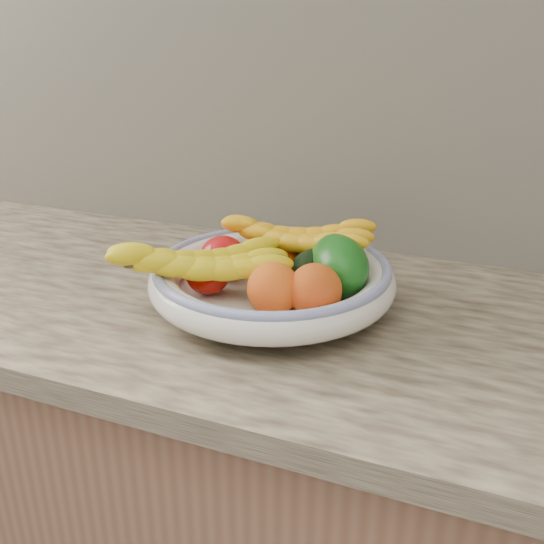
{
  "coord_description": "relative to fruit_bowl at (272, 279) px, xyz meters",
  "views": [
    {
      "loc": [
        0.33,
        0.84,
        1.32
      ],
      "look_at": [
        0.0,
        1.66,
        0.96
      ],
      "focal_mm": 40.0,
      "sensor_mm": 36.0,
      "label": 1
    }
  ],
  "objects": [
    {
      "name": "kitchen_counter",
      "position": [
        0.0,
        0.03,
        -0.48
      ],
      "size": [
        2.44,
        0.66,
        1.4
      ],
      "color": "brown",
      "rests_on": "ground"
    },
    {
      "name": "fruit_bowl",
      "position": [
        0.0,
        0.0,
        0.0
      ],
      "size": [
        0.39,
        0.39,
        0.08
      ],
      "color": "white",
      "rests_on": "kitchen_counter"
    },
    {
      "name": "clementine_back_left",
      "position": [
        -0.05,
        0.11,
        0.01
      ],
      "size": [
        0.07,
        0.07,
        0.05
      ],
      "primitive_type": "ellipsoid",
      "rotation": [
        0.0,
        0.0,
        0.38
      ],
      "color": "orange",
      "rests_on": "fruit_bowl"
    },
    {
      "name": "clementine_back_right",
      "position": [
        0.03,
        0.09,
        0.01
      ],
      "size": [
        0.06,
        0.06,
        0.05
      ],
      "primitive_type": "ellipsoid",
      "rotation": [
        0.0,
        0.0,
        0.3
      ],
      "color": "#EB5E04",
      "rests_on": "fruit_bowl"
    },
    {
      "name": "clementine_back_mid",
      "position": [
        -0.0,
        0.07,
        0.01
      ],
      "size": [
        0.07,
        0.07,
        0.05
      ],
      "primitive_type": "ellipsoid",
      "rotation": [
        0.0,
        0.0,
        -0.35
      ],
      "color": "#FC5905",
      "rests_on": "fruit_bowl"
    },
    {
      "name": "clementine_extra",
      "position": [
        0.03,
        0.08,
        0.01
      ],
      "size": [
        0.05,
        0.05,
        0.04
      ],
      "primitive_type": "ellipsoid",
      "color": "#F26005",
      "rests_on": "fruit_bowl"
    },
    {
      "name": "tomato_left",
      "position": [
        -0.1,
        0.03,
        0.01
      ],
      "size": [
        0.1,
        0.1,
        0.07
      ],
      "primitive_type": "ellipsoid",
      "rotation": [
        0.0,
        0.0,
        0.42
      ],
      "color": "red",
      "rests_on": "fruit_bowl"
    },
    {
      "name": "tomato_near_left",
      "position": [
        -0.09,
        -0.05,
        0.01
      ],
      "size": [
        0.08,
        0.08,
        0.06
      ],
      "primitive_type": "ellipsoid",
      "rotation": [
        0.0,
        0.0,
        0.14
      ],
      "color": "#A60B03",
      "rests_on": "fruit_bowl"
    },
    {
      "name": "avocado_center",
      "position": [
        0.01,
        -0.02,
        0.02
      ],
      "size": [
        0.11,
        0.12,
        0.07
      ],
      "primitive_type": "ellipsoid",
      "rotation": [
        0.0,
        0.0,
        0.64
      ],
      "color": "black",
      "rests_on": "fruit_bowl"
    },
    {
      "name": "avocado_right",
      "position": [
        0.06,
        0.03,
        0.02
      ],
      "size": [
        0.09,
        0.11,
        0.06
      ],
      "primitive_type": "ellipsoid",
      "rotation": [
        0.0,
        0.0,
        -0.29
      ],
      "color": "black",
      "rests_on": "fruit_bowl"
    },
    {
      "name": "green_mango",
      "position": [
        0.1,
        0.03,
        0.03
      ],
      "size": [
        0.17,
        0.18,
        0.12
      ],
      "primitive_type": "ellipsoid",
      "rotation": [
        0.0,
        0.31,
        0.6
      ],
      "color": "#0F5010",
      "rests_on": "fruit_bowl"
    },
    {
      "name": "peach_front",
      "position": [
        0.03,
        -0.07,
        0.02
      ],
      "size": [
        0.1,
        0.1,
        0.08
      ],
      "primitive_type": "ellipsoid",
      "rotation": [
        0.0,
        0.0,
        -0.24
      ],
      "color": "orange",
      "rests_on": "fruit_bowl"
    },
    {
      "name": "peach_right",
      "position": [
        0.09,
        -0.06,
        0.02
      ],
      "size": [
        0.09,
        0.09,
        0.08
      ],
      "primitive_type": "ellipsoid",
      "rotation": [
        0.0,
        0.0,
        0.16
      ],
      "color": "orange",
      "rests_on": "fruit_bowl"
    },
    {
      "name": "banana_bunch_back",
      "position": [
        0.01,
        0.07,
        0.04
      ],
      "size": [
        0.28,
        0.13,
        0.08
      ],
      "primitive_type": null,
      "rotation": [
        0.0,
        0.0,
        0.1
      ],
      "color": "yellow",
      "rests_on": "fruit_bowl"
    },
    {
      "name": "banana_bunch_front",
      "position": [
        -0.09,
        -0.07,
        0.03
      ],
      "size": [
        0.3,
        0.26,
        0.08
      ],
      "primitive_type": null,
      "rotation": [
        0.0,
        0.0,
        0.62
      ],
      "color": "yellow",
      "rests_on": "fruit_bowl"
    }
  ]
}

